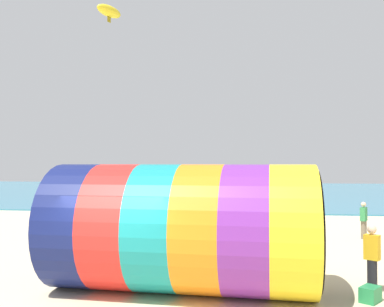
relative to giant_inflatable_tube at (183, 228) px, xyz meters
The scene contains 7 objects.
ground_plane 2.59m from the giant_inflatable_tube, 137.28° to the right, with size 120.00×120.00×0.00m, color beige.
sea 36.65m from the giant_inflatable_tube, 92.33° to the left, with size 120.00×40.00×0.10m, color teal.
giant_inflatable_tube is the anchor object (origin of this frame).
kite_handler 4.84m from the giant_inflatable_tube, ahead, with size 0.42×0.39×1.71m.
kite_yellow_parafoil 11.12m from the giant_inflatable_tube, 122.63° to the left, with size 1.13×1.51×0.77m.
bystander_near_water 10.71m from the giant_inflatable_tube, 51.95° to the left, with size 0.37×0.42×1.59m.
cooler_box 4.73m from the giant_inflatable_tube, ahead, with size 0.52×0.36×0.36m, color #268C4C.
Camera 1 is at (3.14, -9.43, 3.28)m, focal length 40.00 mm.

